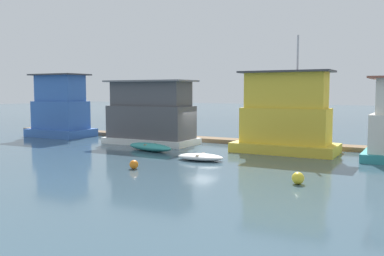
% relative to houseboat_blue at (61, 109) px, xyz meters
% --- Properties ---
extents(ground_plane, '(200.00, 200.00, 0.00)m').
position_rel_houseboat_blue_xyz_m(ground_plane, '(13.81, -0.03, -2.41)').
color(ground_plane, '#385160').
extents(dock_walkway, '(42.40, 1.53, 0.30)m').
position_rel_houseboat_blue_xyz_m(dock_walkway, '(13.81, 2.88, -2.26)').
color(dock_walkway, brown).
rests_on(dock_walkway, ground_plane).
extents(houseboat_blue, '(5.42, 3.60, 5.51)m').
position_rel_houseboat_blue_xyz_m(houseboat_blue, '(0.00, 0.00, 0.00)').
color(houseboat_blue, '#3866B7').
rests_on(houseboat_blue, ground_plane).
extents(houseboat_white, '(6.98, 3.41, 4.83)m').
position_rel_houseboat_blue_xyz_m(houseboat_white, '(9.97, -0.55, -0.18)').
color(houseboat_white, white).
rests_on(houseboat_white, ground_plane).
extents(houseboat_yellow, '(6.67, 3.32, 7.57)m').
position_rel_houseboat_blue_xyz_m(houseboat_yellow, '(20.36, -0.31, -0.11)').
color(houseboat_yellow, gold).
rests_on(houseboat_yellow, ground_plane).
extents(dinghy_teal, '(3.97, 1.96, 0.53)m').
position_rel_houseboat_blue_xyz_m(dinghy_teal, '(12.12, -3.87, -2.14)').
color(dinghy_teal, teal).
rests_on(dinghy_teal, ground_plane).
extents(dinghy_white, '(2.89, 1.64, 0.40)m').
position_rel_houseboat_blue_xyz_m(dinghy_white, '(16.97, -5.82, -2.20)').
color(dinghy_white, white).
rests_on(dinghy_white, ground_plane).
extents(buoy_yellow, '(0.54, 0.54, 0.54)m').
position_rel_houseboat_blue_xyz_m(buoy_yellow, '(23.61, -9.44, -2.14)').
color(buoy_yellow, yellow).
rests_on(buoy_yellow, ground_plane).
extents(buoy_orange, '(0.46, 0.46, 0.46)m').
position_rel_houseboat_blue_xyz_m(buoy_orange, '(15.19, -9.87, -2.17)').
color(buoy_orange, orange).
rests_on(buoy_orange, ground_plane).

